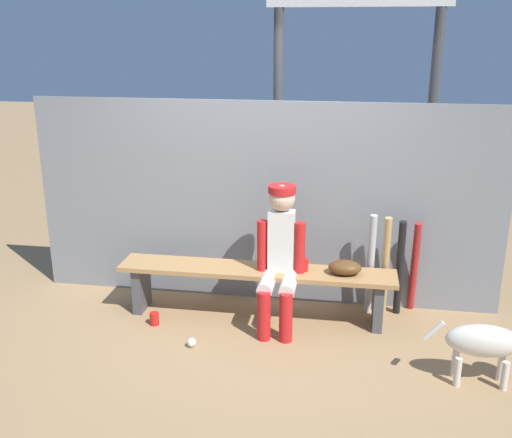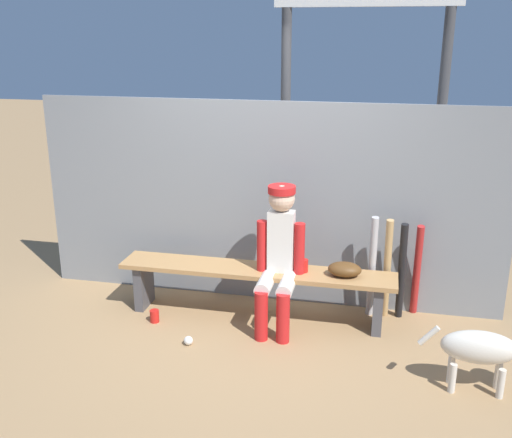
{
  "view_description": "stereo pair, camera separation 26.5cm",
  "coord_description": "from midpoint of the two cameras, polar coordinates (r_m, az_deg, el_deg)",
  "views": [
    {
      "loc": [
        0.77,
        -4.68,
        2.43
      ],
      "look_at": [
        0.0,
        0.0,
        0.91
      ],
      "focal_mm": 41.46,
      "sensor_mm": 36.0,
      "label": 1
    },
    {
      "loc": [
        1.03,
        -4.63,
        2.43
      ],
      "look_at": [
        0.0,
        0.0,
        0.91
      ],
      "focal_mm": 41.46,
      "sensor_mm": 36.0,
      "label": 2
    }
  ],
  "objects": [
    {
      "name": "ground_plane",
      "position": [
        5.32,
        -1.44,
        -9.41
      ],
      "size": [
        30.0,
        30.0,
        0.0
      ],
      "primitive_type": "plane",
      "color": "#9E7A51"
    },
    {
      "name": "chainlink_fence",
      "position": [
        5.36,
        -0.69,
        1.48
      ],
      "size": [
        4.27,
        0.03,
        1.86
      ],
      "primitive_type": "cube",
      "color": "gray",
      "rests_on": "ground_plane"
    },
    {
      "name": "dugout_bench",
      "position": [
        5.17,
        -1.47,
        -5.86
      ],
      "size": [
        2.41,
        0.36,
        0.46
      ],
      "color": "#AD7F4C",
      "rests_on": "ground_plane"
    },
    {
      "name": "player_seated",
      "position": [
        4.92,
        0.75,
        -3.33
      ],
      "size": [
        0.41,
        0.55,
        1.22
      ],
      "color": "silver",
      "rests_on": "ground_plane"
    },
    {
      "name": "baseball_glove",
      "position": [
        5.03,
        7.08,
        -4.68
      ],
      "size": [
        0.28,
        0.2,
        0.12
      ],
      "primitive_type": "ellipsoid",
      "color": "#593819",
      "rests_on": "dugout_bench"
    },
    {
      "name": "bat_aluminum_silver",
      "position": [
        5.27,
        9.59,
        -4.38
      ],
      "size": [
        0.07,
        0.13,
        0.93
      ],
      "primitive_type": "cylinder",
      "rotation": [
        0.07,
        0.0,
        0.07
      ],
      "color": "#B7B7BC",
      "rests_on": "ground_plane"
    },
    {
      "name": "bat_wood_tan",
      "position": [
        5.28,
        10.98,
        -4.5
      ],
      "size": [
        0.08,
        0.15,
        0.92
      ],
      "primitive_type": "cylinder",
      "rotation": [
        0.09,
        0.0,
        -0.08
      ],
      "color": "tan",
      "rests_on": "ground_plane"
    },
    {
      "name": "bat_aluminum_black",
      "position": [
        5.3,
        12.3,
        -4.69
      ],
      "size": [
        0.08,
        0.15,
        0.89
      ],
      "primitive_type": "cylinder",
      "rotation": [
        0.09,
        0.0,
        -0.09
      ],
      "color": "black",
      "rests_on": "ground_plane"
    },
    {
      "name": "bat_aluminum_red",
      "position": [
        5.39,
        13.67,
        -4.53
      ],
      "size": [
        0.07,
        0.21,
        0.87
      ],
      "primitive_type": "cylinder",
      "rotation": [
        0.17,
        0.0,
        -0.03
      ],
      "color": "#B22323",
      "rests_on": "ground_plane"
    },
    {
      "name": "baseball",
      "position": [
        4.89,
        -7.83,
        -11.73
      ],
      "size": [
        0.07,
        0.07,
        0.07
      ],
      "primitive_type": "sphere",
      "color": "white",
      "rests_on": "ground_plane"
    },
    {
      "name": "cup_on_ground",
      "position": [
        5.27,
        -11.22,
        -9.43
      ],
      "size": [
        0.08,
        0.08,
        0.11
      ],
      "primitive_type": "cylinder",
      "color": "red",
      "rests_on": "ground_plane"
    },
    {
      "name": "cup_on_bench",
      "position": [
        5.07,
        3.12,
        -4.44
      ],
      "size": [
        0.08,
        0.08,
        0.11
      ],
      "primitive_type": "cylinder",
      "color": "red",
      "rests_on": "dugout_bench"
    },
    {
      "name": "scoreboard",
      "position": [
        6.04,
        9.14,
        18.45
      ],
      "size": [
        2.04,
        0.27,
        3.64
      ],
      "color": "#3F3F42",
      "rests_on": "ground_plane"
    },
    {
      "name": "dog",
      "position": [
        4.51,
        20.19,
        -11.1
      ],
      "size": [
        0.84,
        0.2,
        0.49
      ],
      "color": "beige",
      "rests_on": "ground_plane"
    }
  ]
}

